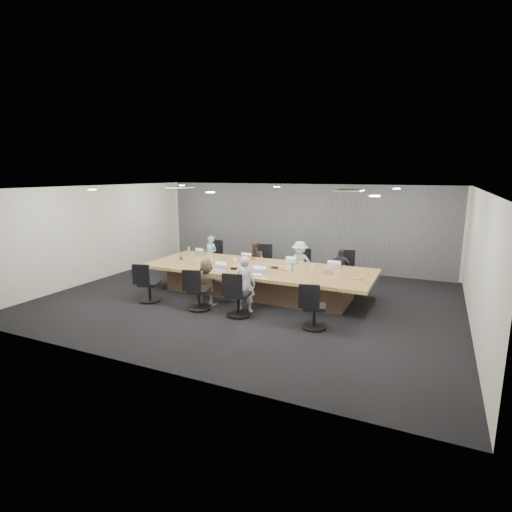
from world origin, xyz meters
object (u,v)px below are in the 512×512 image
at_px(stapler, 234,269).
at_px(laptop_5, 218,270).
at_px(chair_4, 149,286).
at_px(person_6, 245,284).
at_px(chair_5, 199,293).
at_px(chair_3, 342,272).
at_px(bottle_green_right, 292,267).
at_px(laptop_1, 248,259).
at_px(bottle_green_left, 189,251).
at_px(chair_1, 261,264).
at_px(canvas_bag, 328,271).
at_px(person_1, 256,261).
at_px(laptop_2, 293,263).
at_px(person_3, 340,269).
at_px(chair_6, 238,298).
at_px(snack_packet, 358,279).
at_px(person_0, 211,255).
at_px(chair_7, 314,310).
at_px(person_5, 207,282).
at_px(mug_brown, 181,258).
at_px(conference_table, 258,279).
at_px(laptop_6, 255,275).
at_px(bottle_clear, 211,258).
at_px(person_2, 300,263).
at_px(chair_0, 217,259).
at_px(chair_2, 303,270).
at_px(laptop_3, 335,267).

bearing_deg(stapler, laptop_5, -161.42).
height_order(chair_4, person_6, person_6).
height_order(chair_5, person_6, person_6).
xyz_separation_m(chair_3, bottle_green_right, (-0.85, -1.87, 0.45)).
relative_size(laptop_1, bottle_green_left, 1.44).
height_order(chair_1, canvas_bag, canvas_bag).
bearing_deg(person_1, laptop_2, -23.81).
bearing_deg(person_1, person_3, -1.84).
xyz_separation_m(bottle_green_left, stapler, (2.11, -1.10, -0.09)).
distance_m(chair_6, snack_packet, 2.80).
height_order(chair_4, person_0, person_0).
xyz_separation_m(chair_1, chair_7, (2.71, -3.40, -0.01)).
xyz_separation_m(chair_7, bottle_green_left, (-4.58, 2.26, 0.47)).
bearing_deg(person_6, chair_5, 15.36).
bearing_deg(person_5, bottle_green_right, -149.22).
height_order(laptop_2, bottle_green_right, bottle_green_right).
xyz_separation_m(chair_3, person_0, (-4.10, -0.35, 0.20)).
bearing_deg(stapler, laptop_2, 28.20).
xyz_separation_m(chair_6, bottle_green_left, (-2.83, 2.26, 0.44)).
height_order(person_3, mug_brown, person_3).
xyz_separation_m(person_5, bottle_green_left, (-1.80, 1.91, 0.29)).
distance_m(conference_table, laptop_6, 0.92).
bearing_deg(chair_6, laptop_5, 129.08).
bearing_deg(chair_3, bottle_clear, 9.46).
relative_size(person_2, bottle_green_right, 5.20).
height_order(person_0, laptop_5, person_0).
relative_size(chair_0, laptop_5, 2.33).
height_order(chair_5, person_5, person_5).
bearing_deg(bottle_clear, chair_1, 66.00).
xyz_separation_m(person_0, snack_packet, (4.89, -1.56, 0.15)).
relative_size(chair_0, chair_4, 1.06).
relative_size(laptop_1, laptop_2, 1.22).
relative_size(person_0, stapler, 7.68).
bearing_deg(person_6, chair_3, -120.48).
xyz_separation_m(person_3, mug_brown, (-4.21, -1.45, 0.21)).
height_order(chair_5, bottle_clear, bottle_clear).
bearing_deg(chair_0, chair_2, -161.77).
bearing_deg(mug_brown, bottle_green_left, 105.37).
height_order(chair_6, laptop_2, chair_6).
distance_m(person_0, person_6, 3.71).
xyz_separation_m(person_2, laptop_3, (1.16, -0.55, 0.12)).
distance_m(person_0, bottle_clear, 1.59).
bearing_deg(bottle_green_left, chair_5, -51.56).
distance_m(chair_0, chair_4, 3.40).
relative_size(conference_table, laptop_2, 20.86).
height_order(chair_1, person_2, person_2).
xyz_separation_m(person_0, person_3, (4.10, 0.00, -0.04)).
distance_m(bottle_green_left, bottle_clear, 1.25).
relative_size(person_5, bottle_clear, 5.10).
distance_m(chair_2, snack_packet, 2.75).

